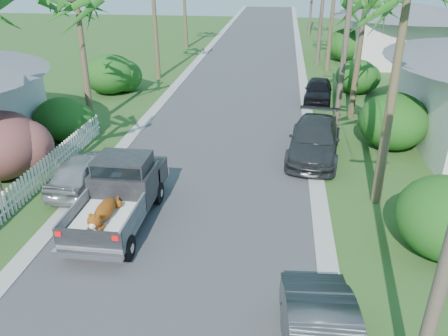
# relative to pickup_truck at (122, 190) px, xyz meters

# --- Properties ---
(ground) EXTENTS (120.00, 120.00, 0.00)m
(ground) POSITION_rel_pickup_truck_xyz_m (2.20, -3.68, -1.01)
(ground) COLOR #36541F
(ground) RESTS_ON ground
(road) EXTENTS (8.00, 100.00, 0.02)m
(road) POSITION_rel_pickup_truck_xyz_m (2.20, 21.32, -1.00)
(road) COLOR #38383A
(road) RESTS_ON ground
(curb_left) EXTENTS (0.60, 100.00, 0.06)m
(curb_left) POSITION_rel_pickup_truck_xyz_m (-2.10, 21.32, -0.98)
(curb_left) COLOR #A5A39E
(curb_left) RESTS_ON ground
(curb_right) EXTENTS (0.60, 100.00, 0.06)m
(curb_right) POSITION_rel_pickup_truck_xyz_m (6.50, 21.32, -0.98)
(curb_right) COLOR #A5A39E
(curb_right) RESTS_ON ground
(pickup_truck) EXTENTS (1.98, 5.12, 2.06)m
(pickup_truck) POSITION_rel_pickup_truck_xyz_m (0.00, 0.00, 0.00)
(pickup_truck) COLOR black
(pickup_truck) RESTS_ON ground
(parked_car_rm) EXTENTS (2.71, 5.36, 1.49)m
(parked_car_rm) POSITION_rel_pickup_truck_xyz_m (6.50, 5.84, -0.26)
(parked_car_rm) COLOR #282A2D
(parked_car_rm) RESTS_ON ground
(parked_car_rf) EXTENTS (1.95, 4.03, 1.32)m
(parked_car_rf) POSITION_rel_pickup_truck_xyz_m (7.20, 14.16, -0.35)
(parked_car_rf) COLOR black
(parked_car_rf) RESTS_ON ground
(parked_car_ln) EXTENTS (1.74, 3.98, 1.33)m
(parked_car_ln) POSITION_rel_pickup_truck_xyz_m (-2.12, 1.81, -0.34)
(parked_car_ln) COLOR #A6A7AD
(parked_car_ln) RESTS_ON ground
(palm_r_b) EXTENTS (4.40, 4.40, 7.20)m
(palm_r_b) POSITION_rel_pickup_truck_xyz_m (8.80, 11.32, 4.94)
(palm_r_b) COLOR brown
(palm_r_b) RESTS_ON ground
(shrub_l_b) EXTENTS (3.00, 3.30, 2.60)m
(shrub_l_b) POSITION_rel_pickup_truck_xyz_m (-5.60, 2.32, 0.29)
(shrub_l_b) COLOR #C71C51
(shrub_l_b) RESTS_ON ground
(shrub_l_c) EXTENTS (2.40, 2.64, 2.00)m
(shrub_l_c) POSITION_rel_pickup_truck_xyz_m (-5.20, 6.32, -0.01)
(shrub_l_c) COLOR #1E4C15
(shrub_l_c) RESTS_ON ground
(shrub_l_d) EXTENTS (3.20, 3.52, 2.40)m
(shrub_l_d) POSITION_rel_pickup_truck_xyz_m (-5.80, 14.32, 0.19)
(shrub_l_d) COLOR #1E4C15
(shrub_l_d) RESTS_ON ground
(shrub_r_a) EXTENTS (2.80, 3.08, 2.30)m
(shrub_r_a) POSITION_rel_pickup_truck_xyz_m (9.80, -0.68, 0.14)
(shrub_r_a) COLOR #1E4C15
(shrub_r_a) RESTS_ON ground
(shrub_r_b) EXTENTS (3.00, 3.30, 2.50)m
(shrub_r_b) POSITION_rel_pickup_truck_xyz_m (10.00, 7.32, 0.24)
(shrub_r_b) COLOR #1E4C15
(shrub_r_b) RESTS_ON ground
(shrub_r_c) EXTENTS (2.60, 2.86, 2.10)m
(shrub_r_c) POSITION_rel_pickup_truck_xyz_m (9.70, 16.32, 0.04)
(shrub_r_c) COLOR #1E4C15
(shrub_r_c) RESTS_ON ground
(shrub_r_d) EXTENTS (3.20, 3.52, 2.60)m
(shrub_r_d) POSITION_rel_pickup_truck_xyz_m (10.20, 26.32, 0.29)
(shrub_r_d) COLOR #1E4C15
(shrub_r_d) RESTS_ON ground
(picket_fence) EXTENTS (0.10, 11.00, 1.00)m
(picket_fence) POSITION_rel_pickup_truck_xyz_m (-3.80, 1.82, -0.51)
(picket_fence) COLOR white
(picket_fence) RESTS_ON ground
(house_right_far) EXTENTS (9.00, 8.00, 4.60)m
(house_right_far) POSITION_rel_pickup_truck_xyz_m (15.20, 26.32, 1.11)
(house_right_far) COLOR silver
(house_right_far) RESTS_ON ground
(utility_pole_b) EXTENTS (1.60, 0.26, 9.00)m
(utility_pole_b) POSITION_rel_pickup_truck_xyz_m (7.80, 9.32, 3.59)
(utility_pole_b) COLOR brown
(utility_pole_b) RESTS_ON ground
(utility_pole_c) EXTENTS (1.60, 0.26, 9.00)m
(utility_pole_c) POSITION_rel_pickup_truck_xyz_m (7.80, 24.32, 3.59)
(utility_pole_c) COLOR brown
(utility_pole_c) RESTS_ON ground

